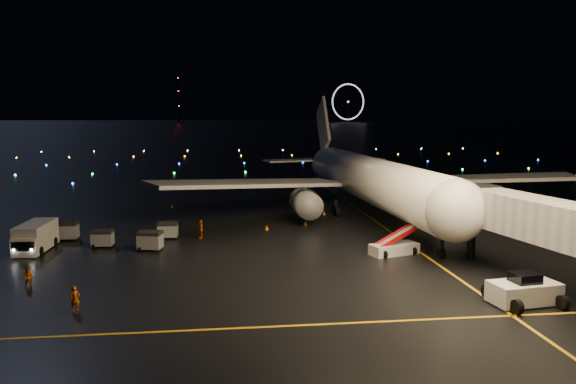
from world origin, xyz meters
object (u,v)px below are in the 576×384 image
belt_loader (394,237)px  crew_a (75,299)px  service_truck (36,236)px  pushback_tug (524,288)px  crew_c (201,229)px  baggage_cart_3 (102,239)px  baggage_cart_2 (66,231)px  baggage_cart_0 (168,230)px  baggage_cart_1 (150,241)px  crew_b (29,278)px  airliner (363,153)px

belt_loader → crew_a: belt_loader is taller
service_truck → pushback_tug: bearing=-24.8°
belt_loader → crew_a: (-24.88, -11.77, -0.74)m
crew_c → baggage_cart_3: (-9.18, -2.79, -0.11)m
baggage_cart_2 → crew_c: bearing=-2.5°
pushback_tug → baggage_cart_0: bearing=130.1°
crew_c → baggage_cart_2: 13.41m
baggage_cart_0 → baggage_cart_1: baggage_cart_1 is taller
baggage_cart_1 → baggage_cart_3: baggage_cart_1 is taller
crew_b → crew_c: (11.95, 15.17, 0.14)m
crew_b → baggage_cart_1: bearing=48.0°
service_truck → baggage_cart_1: service_truck is taller
belt_loader → baggage_cart_3: 27.39m
belt_loader → baggage_cart_0: size_ratio=3.31×
airliner → baggage_cart_3: 33.68m
baggage_cart_1 → baggage_cart_3: bearing=171.2°
belt_loader → baggage_cart_2: size_ratio=2.97×
crew_c → airliner: bearing=115.3°
baggage_cart_3 → airliner: bearing=31.5°
service_truck → crew_a: (7.63, -17.21, -0.49)m
crew_a → crew_c: crew_c is taller
belt_loader → baggage_cart_3: belt_loader is taller
pushback_tug → baggage_cart_0: (-25.39, 23.06, -0.23)m
service_truck → crew_b: service_truck is taller
crew_a → baggage_cart_1: size_ratio=0.79×
crew_b → baggage_cart_3: size_ratio=0.81×
crew_b → crew_c: 19.31m
pushback_tug → airliner: bearing=85.6°
baggage_cart_1 → baggage_cart_2: bearing=161.6°
airliner → crew_a: 43.55m
pushback_tug → crew_a: bearing=168.1°
crew_a → pushback_tug: bearing=-34.4°
crew_c → baggage_cart_2: size_ratio=0.85×
airliner → pushback_tug: size_ratio=12.04×
pushback_tug → baggage_cart_2: (-35.43, 23.55, -0.14)m
service_truck → baggage_cart_3: bearing=9.0°
belt_loader → crew_c: (-17.52, 8.85, -0.65)m
airliner → service_truck: size_ratio=7.52×
airliner → crew_b: size_ratio=34.32×
baggage_cart_0 → baggage_cart_1: bearing=-102.0°
crew_c → baggage_cart_1: (-4.52, -4.65, -0.03)m
crew_c → crew_b: bearing=-45.0°
crew_b → baggage_cart_3: bearing=70.7°
airliner → service_truck: 38.99m
pushback_tug → belt_loader: bearing=100.3°
baggage_cart_1 → airliner: bearing=48.0°
airliner → baggage_cart_0: 27.26m
belt_loader → service_truck: belt_loader is taller
airliner → baggage_cart_2: size_ratio=24.66×
belt_loader → baggage_cart_3: (-26.70, 6.06, -0.76)m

